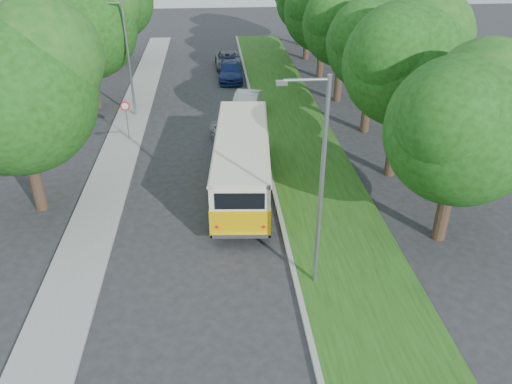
{
  "coord_description": "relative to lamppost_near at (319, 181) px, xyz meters",
  "views": [
    {
      "loc": [
        0.81,
        -16.98,
        12.25
      ],
      "look_at": [
        2.47,
        2.04,
        1.5
      ],
      "focal_mm": 35.0,
      "sensor_mm": 36.0,
      "label": 1
    }
  ],
  "objects": [
    {
      "name": "sidewalk",
      "position": [
        -9.01,
        7.5,
        -4.31
      ],
      "size": [
        2.2,
        70.0,
        0.12
      ],
      "primitive_type": "cube",
      "color": "gray",
      "rests_on": "ground"
    },
    {
      "name": "grass_verge",
      "position": [
        1.74,
        7.5,
        -4.3
      ],
      "size": [
        4.5,
        70.0,
        0.13
      ],
      "primitive_type": "cube",
      "color": "#214612",
      "rests_on": "ground"
    },
    {
      "name": "curb",
      "position": [
        -0.61,
        7.5,
        -4.29
      ],
      "size": [
        0.2,
        70.0,
        0.15
      ],
      "primitive_type": "cube",
      "color": "gray",
      "rests_on": "ground"
    },
    {
      "name": "treeline",
      "position": [
        -1.06,
        20.49,
        1.56
      ],
      "size": [
        24.27,
        41.91,
        9.46
      ],
      "color": "#332319",
      "rests_on": "ground"
    },
    {
      "name": "lamppost_far",
      "position": [
        -8.91,
        18.5,
        -0.25
      ],
      "size": [
        1.71,
        0.16,
        7.5
      ],
      "color": "gray",
      "rests_on": "ground"
    },
    {
      "name": "lamppost_near",
      "position": [
        0.0,
        0.0,
        0.0
      ],
      "size": [
        1.71,
        0.16,
        8.0
      ],
      "color": "gray",
      "rests_on": "ground"
    },
    {
      "name": "vintage_bus",
      "position": [
        -2.16,
        7.47,
        -2.87
      ],
      "size": [
        3.4,
        10.29,
        3.0
      ],
      "primitive_type": null,
      "rotation": [
        0.0,
        0.0,
        -0.08
      ],
      "color": "#ECB407",
      "rests_on": "ground"
    },
    {
      "name": "ground",
      "position": [
        -4.21,
        2.5,
        -4.37
      ],
      "size": [
        120.0,
        120.0,
        0.0
      ],
      "primitive_type": "plane",
      "color": "#272729",
      "rests_on": "ground"
    },
    {
      "name": "warning_sign",
      "position": [
        -8.71,
        14.48,
        -2.66
      ],
      "size": [
        0.56,
        0.1,
        2.5
      ],
      "color": "gray",
      "rests_on": "ground"
    },
    {
      "name": "car_blue",
      "position": [
        -1.95,
        26.5,
        -3.66
      ],
      "size": [
        2.08,
        4.9,
        1.41
      ],
      "primitive_type": "imported",
      "rotation": [
        0.0,
        0.0,
        -0.02
      ],
      "color": "navy",
      "rests_on": "ground"
    },
    {
      "name": "car_white",
      "position": [
        -1.21,
        18.05,
        -3.6
      ],
      "size": [
        2.74,
        4.9,
        1.53
      ],
      "primitive_type": "imported",
      "rotation": [
        0.0,
        0.0,
        -0.26
      ],
      "color": "silver",
      "rests_on": "ground"
    },
    {
      "name": "car_grey",
      "position": [
        -2.03,
        30.29,
        -3.72
      ],
      "size": [
        2.29,
        4.74,
        1.3
      ],
      "primitive_type": "imported",
      "rotation": [
        0.0,
        0.0,
        0.03
      ],
      "color": "#57595F",
      "rests_on": "ground"
    },
    {
      "name": "car_silver",
      "position": [
        -2.5,
        13.14,
        -3.73
      ],
      "size": [
        2.8,
        4.05,
        1.28
      ],
      "primitive_type": "imported",
      "rotation": [
        0.0,
        0.0,
        0.38
      ],
      "color": "#A2A2A6",
      "rests_on": "ground"
    }
  ]
}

